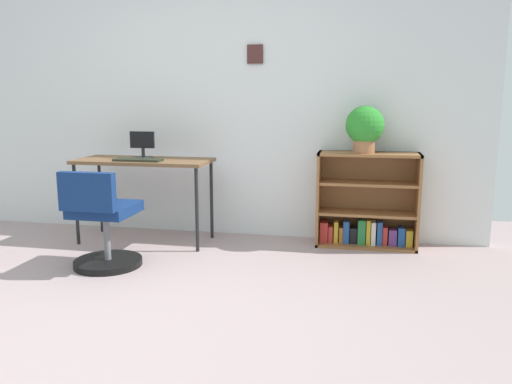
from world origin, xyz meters
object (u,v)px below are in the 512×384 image
at_px(keyboard, 138,160).
at_px(office_chair, 103,226).
at_px(monitor, 143,146).
at_px(desk, 144,166).
at_px(potted_plant_on_shelf, 365,127).
at_px(bookshelf_low, 366,206).

height_order(keyboard, office_chair, office_chair).
distance_m(monitor, keyboard, 0.21).
xyz_separation_m(desk, potted_plant_on_shelf, (1.91, 0.21, 0.36)).
bearing_deg(bookshelf_low, keyboard, -168.59).
bearing_deg(office_chair, monitor, 91.22).
bearing_deg(desk, potted_plant_on_shelf, 6.32).
bearing_deg(desk, bookshelf_low, 7.75).
bearing_deg(monitor, keyboard, -79.18).
relative_size(bookshelf_low, potted_plant_on_shelf, 2.17).
xyz_separation_m(desk, office_chair, (-0.01, -0.77, -0.36)).
distance_m(monitor, office_chair, 0.98).
distance_m(desk, office_chair, 0.84).
height_order(monitor, bookshelf_low, monitor).
bearing_deg(office_chair, keyboard, 88.42).
relative_size(desk, monitor, 4.92).
bearing_deg(bookshelf_low, office_chair, -152.29).
distance_m(monitor, potted_plant_on_shelf, 1.96).
xyz_separation_m(monitor, keyboard, (0.04, -0.18, -0.10)).
relative_size(office_chair, potted_plant_on_shelf, 1.94).
distance_m(desk, bookshelf_low, 2.00).
xyz_separation_m(monitor, office_chair, (0.02, -0.82, -0.53)).
bearing_deg(potted_plant_on_shelf, office_chair, -153.05).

